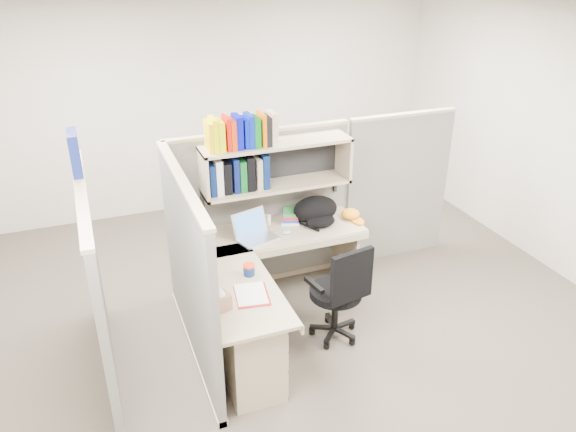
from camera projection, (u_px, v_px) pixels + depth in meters
name	position (u px, v px, depth m)	size (l,w,h in m)	color
ground	(293.00, 329.00, 5.12)	(6.00, 6.00, 0.00)	#38332B
room_shell	(294.00, 163.00, 4.41)	(6.00, 6.00, 6.00)	#B6B0A4
cubicle	(237.00, 226.00, 4.99)	(3.79, 1.84, 1.95)	#5D5C58
desk	(260.00, 317.00, 4.56)	(1.74, 1.75, 0.73)	gray
laptop	(257.00, 227.00, 5.08)	(0.35, 0.35, 0.25)	silver
backpack	(318.00, 212.00, 5.38)	(0.44, 0.34, 0.26)	black
orange_cap	(351.00, 214.00, 5.51)	(0.18, 0.21, 0.10)	orange
snack_canister	(249.00, 270.00, 4.57)	(0.10, 0.10, 0.10)	navy
tissue_box	(221.00, 297.00, 4.13)	(0.13, 0.13, 0.20)	#946C54
mouse	(287.00, 232.00, 5.23)	(0.10, 0.06, 0.04)	#95B3D4
paper_cup	(268.00, 220.00, 5.41)	(0.06, 0.06, 0.09)	white
book_stack	(290.00, 216.00, 5.47)	(0.17, 0.23, 0.11)	gray
loose_paper	(251.00, 294.00, 4.34)	(0.23, 0.31, 0.00)	silver
task_chair	(338.00, 307.00, 4.86)	(0.53, 0.49, 0.96)	black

